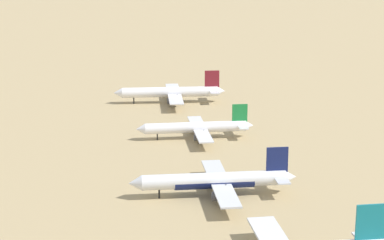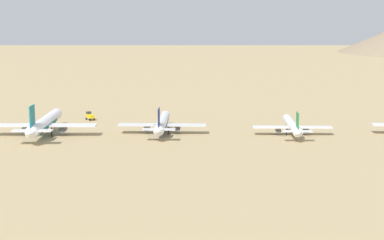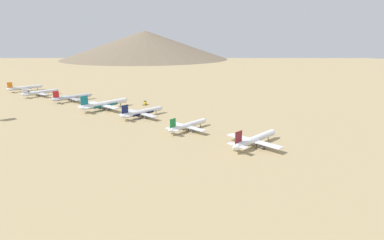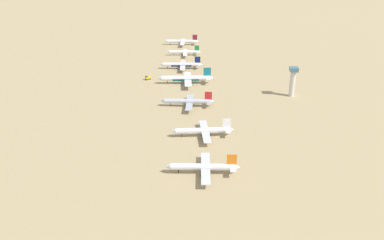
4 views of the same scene
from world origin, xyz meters
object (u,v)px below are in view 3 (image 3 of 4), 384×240
Objects in this scene: parked_jet_0 at (255,139)px; parked_jet_4 at (72,97)px; parked_jet_1 at (188,125)px; service_truck at (145,103)px; parked_jet_2 at (142,112)px; parked_jet_3 at (104,104)px; parked_jet_6 at (25,88)px; parked_jet_5 at (40,93)px.

parked_jet_0 is 1.04× the size of parked_jet_4.
service_truck is (28.84, 93.79, -1.90)m from parked_jet_1.
parked_jet_3 is (-8.48, 48.41, 0.77)m from parked_jet_2.
parked_jet_0 reaches higher than parked_jet_6.
parked_jet_2 is 211.61m from parked_jet_6.
parked_jet_4 is 1.01× the size of parked_jet_6.
parked_jet_2 is 107.00m from parked_jet_4.
parked_jet_6 is 7.90× the size of service_truck.
parked_jet_6 reaches higher than parked_jet_1.
parked_jet_6 is at bearing 98.82° from parked_jet_4.
service_truck is (44.48, -67.08, -2.29)m from parked_jet_4.
parked_jet_4 is (-14.25, 106.05, -0.05)m from parked_jet_2.
parked_jet_1 is at bearing -88.55° from parked_jet_2.
parked_jet_1 is at bearing -107.09° from service_truck.
parked_jet_4 is at bearing 95.72° from parked_jet_3.
parked_jet_5 reaches higher than service_truck.
parked_jet_3 is at bearing -82.29° from parked_jet_6.
service_truck is (60.52, -170.46, -2.22)m from parked_jet_6.
parked_jet_3 is at bearing -79.91° from parked_jet_5.
parked_jet_4 reaches higher than service_truck.
service_truck is at bearing -13.71° from parked_jet_3.
parked_jet_0 is 214.80m from parked_jet_4.
parked_jet_3 is at bearing 96.24° from parked_jet_0.
parked_jet_1 is 54.84m from parked_jet_2.
parked_jet_2 is at bearing -82.35° from parked_jet_4.
parked_jet_6 is at bearing 92.20° from parked_jet_5.
parked_jet_0 reaches higher than parked_jet_1.
parked_jet_3 is at bearing 99.94° from parked_jet_2.
parked_jet_0 is at bearing -82.14° from parked_jet_5.
parked_jet_1 is at bearing -84.45° from parked_jet_4.
parked_jet_5 is at bearing 97.86° from parked_jet_0.
service_truck is (21.65, 146.51, -2.44)m from parked_jet_0.
parked_jet_2 is 8.20× the size of service_truck.
parked_jet_1 is at bearing -83.16° from parked_jet_6.
parked_jet_0 reaches higher than service_truck.
parked_jet_6 is (-16.04, 103.38, -0.06)m from parked_jet_4.
parked_jet_3 reaches higher than parked_jet_5.
parked_jet_3 reaches higher than parked_jet_4.
parked_jet_4 is at bearing 97.65° from parked_jet_2.
parked_jet_0 is 1.13× the size of parked_jet_1.
parked_jet_5 reaches higher than parked_jet_1.
parked_jet_1 is at bearing -82.12° from parked_jet_5.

